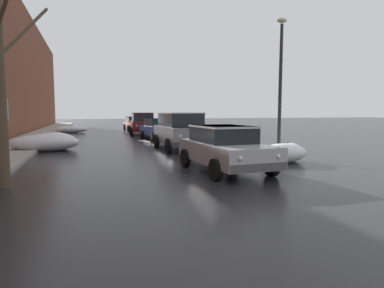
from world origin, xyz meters
TOP-DOWN VIEW (x-y plane):
  - left_sidewalk_slab at (-5.78, 18.00)m, footprint 2.53×80.00m
  - snow_bank_near_corner_left at (-3.86, 17.28)m, footprint 2.08×1.40m
  - snow_bank_along_left_kerb at (4.51, 10.11)m, footprint 1.89×1.06m
  - snow_bank_mid_block_left at (-4.26, 16.58)m, footprint 3.07×1.37m
  - snow_bank_along_right_kerb at (-3.64, 31.10)m, footprint 2.73×1.16m
  - snow_bank_far_right_pile at (3.93, 29.60)m, footprint 3.07×1.37m
  - sedan_silver_approaching_near_lane at (1.74, 9.21)m, footprint 2.07×4.12m
  - suv_grey_parked_kerbside_close at (2.03, 15.41)m, footprint 2.03×4.50m
  - sedan_darkblue_parked_kerbside_mid at (2.34, 21.74)m, footprint 2.24×4.36m
  - suv_maroon_parked_far_down_block at (2.06, 27.22)m, footprint 2.32×4.76m
  - sedan_red_queued_behind_truck at (2.35, 33.69)m, footprint 2.13×4.12m
  - street_lamp_post at (5.14, 11.48)m, footprint 0.44×0.24m

SIDE VIEW (x-z plane):
  - left_sidewalk_slab at x=-5.78m, z-range 0.00..0.14m
  - snow_bank_far_right_pile at x=3.93m, z-range -0.12..0.63m
  - snow_bank_along_right_kerb at x=-3.64m, z-range 0.00..0.66m
  - snow_bank_along_left_kerb at x=4.51m, z-range -0.01..0.70m
  - snow_bank_mid_block_left at x=-4.26m, z-range -0.01..0.81m
  - snow_bank_near_corner_left at x=-3.86m, z-range -0.01..0.84m
  - sedan_silver_approaching_near_lane at x=1.74m, z-range 0.04..1.46m
  - sedan_red_queued_behind_truck at x=2.35m, z-range 0.04..1.46m
  - sedan_darkblue_parked_kerbside_mid at x=2.34m, z-range 0.04..1.46m
  - suv_grey_parked_kerbside_close at x=2.03m, z-range 0.08..1.90m
  - suv_maroon_parked_far_down_block at x=2.06m, z-range 0.08..1.90m
  - street_lamp_post at x=5.14m, z-range 0.35..5.92m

